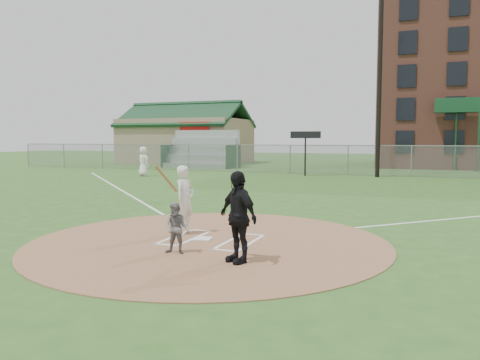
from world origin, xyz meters
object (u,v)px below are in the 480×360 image
(catcher, at_px, (176,228))
(ondeck_player, at_px, (143,161))
(home_plate, at_px, (203,239))
(umpire, at_px, (238,217))
(batter_at_plate, at_px, (185,200))

(catcher, relative_size, ondeck_player, 0.56)
(home_plate, xyz_separation_m, ondeck_player, (-12.10, 16.15, 0.93))
(umpire, distance_m, ondeck_player, 22.41)
(home_plate, xyz_separation_m, catcher, (0.10, -1.47, 0.52))
(umpire, distance_m, batter_at_plate, 3.05)
(umpire, xyz_separation_m, ondeck_player, (-13.64, 17.78, 0.05))
(home_plate, height_order, batter_at_plate, batter_at_plate)
(home_plate, distance_m, ondeck_player, 20.20)
(umpire, bearing_deg, batter_at_plate, 168.69)
(umpire, relative_size, ondeck_player, 0.93)
(catcher, xyz_separation_m, umpire, (1.45, -0.16, 0.36))
(umpire, bearing_deg, home_plate, 164.59)
(batter_at_plate, bearing_deg, umpire, -42.39)
(home_plate, distance_m, catcher, 1.56)
(umpire, height_order, batter_at_plate, umpire)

